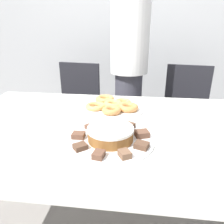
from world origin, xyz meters
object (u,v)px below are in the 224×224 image
plate_donuts (113,108)px  frosted_cake (110,134)px  person_standing (129,66)px  office_chair_right (185,120)px  plate_cake (111,141)px  office_chair_left (76,114)px

plate_donuts → frosted_cake: frosted_cake is taller
person_standing → plate_donuts: person_standing is taller
plate_donuts → frosted_cake: bearing=-84.9°
office_chair_right → frosted_cake: office_chair_right is taller
plate_donuts → person_standing: bearing=83.9°
person_standing → plate_cake: 1.03m
office_chair_right → plate_cake: bearing=-109.8°
plate_cake → frosted_cake: size_ratio=1.88×
office_chair_left → frosted_cake: size_ratio=4.35×
person_standing → frosted_cake: person_standing is taller
plate_cake → frosted_cake: bearing=0.0°
office_chair_left → frosted_cake: office_chair_left is taller
person_standing → plate_cake: person_standing is taller
office_chair_right → frosted_cake: (-0.55, -1.03, 0.36)m
frosted_cake → person_standing: bearing=88.4°
office_chair_right → plate_donuts: (-0.58, -0.63, 0.32)m
office_chair_right → plate_donuts: bearing=-124.8°
person_standing → office_chair_left: (-0.50, 0.02, -0.47)m
office_chair_left → frosted_cake: (0.47, -1.03, 0.36)m
person_standing → frosted_cake: size_ratio=8.25×
person_standing → office_chair_left: bearing=177.9°
office_chair_left → office_chair_right: 1.02m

